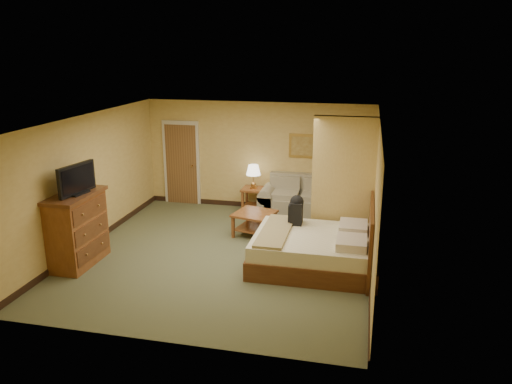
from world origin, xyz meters
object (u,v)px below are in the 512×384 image
(bed, at_px, (318,250))
(loveseat, at_px, (301,203))
(dresser, at_px, (77,229))
(coffee_table, at_px, (255,219))

(bed, bearing_deg, loveseat, 104.35)
(loveseat, height_order, bed, bed)
(dresser, distance_m, bed, 4.38)
(loveseat, height_order, dresser, dresser)
(dresser, height_order, bed, dresser)
(dresser, xyz_separation_m, bed, (4.29, 0.83, -0.35))
(loveseat, xyz_separation_m, coffee_table, (-0.78, -1.43, 0.05))
(bed, bearing_deg, coffee_table, 138.90)
(coffee_table, bearing_deg, dresser, -143.14)
(coffee_table, height_order, dresser, dresser)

